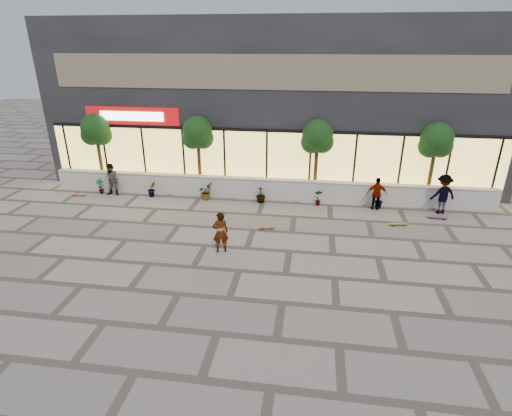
# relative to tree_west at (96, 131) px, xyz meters

# --- Properties ---
(ground) EXTENTS (80.00, 80.00, 0.00)m
(ground) POSITION_rel_tree_west_xyz_m (9.00, -7.70, -2.99)
(ground) COLOR gray
(ground) RESTS_ON ground
(planter_wall) EXTENTS (22.00, 0.42, 1.04)m
(planter_wall) POSITION_rel_tree_west_xyz_m (9.00, -0.70, -2.46)
(planter_wall) COLOR silver
(planter_wall) RESTS_ON ground
(retail_building) EXTENTS (24.00, 9.17, 8.50)m
(retail_building) POSITION_rel_tree_west_xyz_m (9.00, 4.79, 1.26)
(retail_building) COLOR black
(retail_building) RESTS_ON ground
(shrub_a) EXTENTS (0.43, 0.29, 0.81)m
(shrub_a) POSITION_rel_tree_west_xyz_m (0.50, -1.25, -2.58)
(shrub_a) COLOR #103413
(shrub_a) RESTS_ON ground
(shrub_b) EXTENTS (0.57, 0.57, 0.81)m
(shrub_b) POSITION_rel_tree_west_xyz_m (3.30, -1.25, -2.58)
(shrub_b) COLOR #103413
(shrub_b) RESTS_ON ground
(shrub_c) EXTENTS (0.68, 0.77, 0.81)m
(shrub_c) POSITION_rel_tree_west_xyz_m (6.10, -1.25, -2.58)
(shrub_c) COLOR #103413
(shrub_c) RESTS_ON ground
(shrub_d) EXTENTS (0.64, 0.64, 0.81)m
(shrub_d) POSITION_rel_tree_west_xyz_m (8.90, -1.25, -2.58)
(shrub_d) COLOR #103413
(shrub_d) RESTS_ON ground
(shrub_e) EXTENTS (0.46, 0.35, 0.81)m
(shrub_e) POSITION_rel_tree_west_xyz_m (11.70, -1.25, -2.58)
(shrub_e) COLOR #103413
(shrub_e) RESTS_ON ground
(shrub_f) EXTENTS (0.55, 0.57, 0.81)m
(shrub_f) POSITION_rel_tree_west_xyz_m (14.50, -1.25, -2.58)
(shrub_f) COLOR #103413
(shrub_f) RESTS_ON ground
(tree_west) EXTENTS (1.60, 1.50, 3.92)m
(tree_west) POSITION_rel_tree_west_xyz_m (0.00, 0.00, 0.00)
(tree_west) COLOR #3E2F16
(tree_west) RESTS_ON ground
(tree_midwest) EXTENTS (1.60, 1.50, 3.92)m
(tree_midwest) POSITION_rel_tree_west_xyz_m (5.50, 0.00, 0.00)
(tree_midwest) COLOR #3E2F16
(tree_midwest) RESTS_ON ground
(tree_mideast) EXTENTS (1.60, 1.50, 3.92)m
(tree_mideast) POSITION_rel_tree_west_xyz_m (11.50, 0.00, 0.00)
(tree_mideast) COLOR #3E2F16
(tree_mideast) RESTS_ON ground
(tree_east) EXTENTS (1.60, 1.50, 3.92)m
(tree_east) POSITION_rel_tree_west_xyz_m (17.00, 0.00, 0.00)
(tree_east) COLOR #3E2F16
(tree_east) RESTS_ON ground
(skater_center) EXTENTS (0.68, 0.57, 1.61)m
(skater_center) POSITION_rel_tree_west_xyz_m (8.09, -6.44, -2.18)
(skater_center) COLOR silver
(skater_center) RESTS_ON ground
(skater_left) EXTENTS (0.86, 0.69, 1.68)m
(skater_left) POSITION_rel_tree_west_xyz_m (1.29, -1.40, -2.15)
(skater_left) COLOR #9E8465
(skater_left) RESTS_ON ground
(skater_right_near) EXTENTS (0.94, 0.44, 1.57)m
(skater_right_near) POSITION_rel_tree_west_xyz_m (14.38, -1.40, -2.20)
(skater_right_near) COLOR white
(skater_right_near) RESTS_ON ground
(skater_right_far) EXTENTS (1.34, 0.99, 1.86)m
(skater_right_far) POSITION_rel_tree_west_xyz_m (17.27, -1.40, -2.06)
(skater_right_far) COLOR maroon
(skater_right_far) RESTS_ON ground
(skateboard_center) EXTENTS (0.72, 0.32, 0.08)m
(skateboard_center) POSITION_rel_tree_west_xyz_m (9.55, -4.25, -2.92)
(skateboard_center) COLOR brown
(skateboard_center) RESTS_ON ground
(skateboard_left) EXTENTS (0.72, 0.19, 0.09)m
(skateboard_left) POSITION_rel_tree_west_xyz_m (-0.46, -1.74, -2.91)
(skateboard_left) COLOR #EA552B
(skateboard_left) RESTS_ON ground
(skateboard_right_near) EXTENTS (0.80, 0.33, 0.09)m
(skateboard_right_near) POSITION_rel_tree_west_xyz_m (15.14, -3.09, -2.91)
(skateboard_right_near) COLOR olive
(skateboard_right_near) RESTS_ON ground
(skateboard_right_far) EXTENTS (0.89, 0.33, 0.10)m
(skateboard_right_far) POSITION_rel_tree_west_xyz_m (16.99, -2.10, -2.90)
(skateboard_right_far) COLOR #5B437B
(skateboard_right_far) RESTS_ON ground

